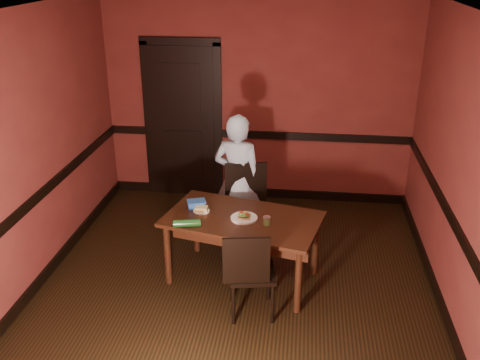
% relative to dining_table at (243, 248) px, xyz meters
% --- Properties ---
extents(floor, '(4.00, 4.50, 0.01)m').
position_rel_dining_table_xyz_m(floor, '(-0.05, -0.20, -0.36)').
color(floor, black).
rests_on(floor, ground).
extents(ceiling, '(4.00, 4.50, 0.01)m').
position_rel_dining_table_xyz_m(ceiling, '(-0.05, -0.20, 2.34)').
color(ceiling, beige).
rests_on(ceiling, ground).
extents(wall_back, '(4.00, 0.02, 2.70)m').
position_rel_dining_table_xyz_m(wall_back, '(-0.05, 2.05, 0.99)').
color(wall_back, maroon).
rests_on(wall_back, ground).
extents(wall_front, '(4.00, 0.02, 2.70)m').
position_rel_dining_table_xyz_m(wall_front, '(-0.05, -2.45, 0.99)').
color(wall_front, maroon).
rests_on(wall_front, ground).
extents(wall_left, '(0.02, 4.50, 2.70)m').
position_rel_dining_table_xyz_m(wall_left, '(-2.05, -0.20, 0.99)').
color(wall_left, maroon).
rests_on(wall_left, ground).
extents(wall_right, '(0.02, 4.50, 2.70)m').
position_rel_dining_table_xyz_m(wall_right, '(1.95, -0.20, 0.99)').
color(wall_right, maroon).
rests_on(wall_right, ground).
extents(dado_back, '(4.00, 0.03, 0.10)m').
position_rel_dining_table_xyz_m(dado_back, '(-0.05, 2.03, 0.54)').
color(dado_back, black).
rests_on(dado_back, ground).
extents(dado_left, '(0.03, 4.50, 0.10)m').
position_rel_dining_table_xyz_m(dado_left, '(-2.03, -0.20, 0.54)').
color(dado_left, black).
rests_on(dado_left, ground).
extents(dado_right, '(0.03, 4.50, 0.10)m').
position_rel_dining_table_xyz_m(dado_right, '(1.94, -0.20, 0.54)').
color(dado_right, black).
rests_on(dado_right, ground).
extents(baseboard_back, '(4.00, 0.03, 0.12)m').
position_rel_dining_table_xyz_m(baseboard_back, '(-0.05, 2.03, -0.30)').
color(baseboard_back, black).
rests_on(baseboard_back, ground).
extents(baseboard_left, '(0.03, 4.50, 0.12)m').
position_rel_dining_table_xyz_m(baseboard_left, '(-2.03, -0.20, -0.30)').
color(baseboard_left, black).
rests_on(baseboard_left, ground).
extents(baseboard_right, '(0.03, 4.50, 0.12)m').
position_rel_dining_table_xyz_m(baseboard_right, '(1.94, -0.20, -0.30)').
color(baseboard_right, black).
rests_on(baseboard_right, ground).
extents(door, '(1.05, 0.07, 2.20)m').
position_rel_dining_table_xyz_m(door, '(-1.05, 2.02, 0.74)').
color(door, black).
rests_on(door, ground).
extents(dining_table, '(1.67, 1.18, 0.71)m').
position_rel_dining_table_xyz_m(dining_table, '(0.00, 0.00, 0.00)').
color(dining_table, black).
rests_on(dining_table, floor).
extents(chair_far, '(0.56, 0.56, 1.00)m').
position_rel_dining_table_xyz_m(chair_far, '(-0.10, 0.53, 0.15)').
color(chair_far, black).
rests_on(chair_far, floor).
extents(chair_near, '(0.48, 0.48, 0.89)m').
position_rel_dining_table_xyz_m(chair_near, '(0.15, -0.54, 0.09)').
color(chair_near, black).
rests_on(chair_near, floor).
extents(person, '(0.63, 0.48, 1.54)m').
position_rel_dining_table_xyz_m(person, '(-0.15, 0.80, 0.41)').
color(person, '#AAC8D8').
rests_on(person, floor).
extents(sandwich_plate, '(0.27, 0.27, 0.07)m').
position_rel_dining_table_xyz_m(sandwich_plate, '(0.02, -0.03, 0.37)').
color(sandwich_plate, silver).
rests_on(sandwich_plate, dining_table).
extents(sauce_jar, '(0.07, 0.07, 0.09)m').
position_rel_dining_table_xyz_m(sauce_jar, '(0.25, -0.12, 0.40)').
color(sauce_jar, '#66974A').
rests_on(sauce_jar, dining_table).
extents(cheese_saucer, '(0.17, 0.17, 0.05)m').
position_rel_dining_table_xyz_m(cheese_saucer, '(-0.43, 0.08, 0.38)').
color(cheese_saucer, silver).
rests_on(cheese_saucer, dining_table).
extents(food_tub, '(0.22, 0.18, 0.08)m').
position_rel_dining_table_xyz_m(food_tub, '(-0.50, 0.16, 0.39)').
color(food_tub, '#2D5FB1').
rests_on(food_tub, dining_table).
extents(wrapped_veg, '(0.27, 0.13, 0.07)m').
position_rel_dining_table_xyz_m(wrapped_veg, '(-0.51, -0.25, 0.39)').
color(wrapped_veg, '#123F14').
rests_on(wrapped_veg, dining_table).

